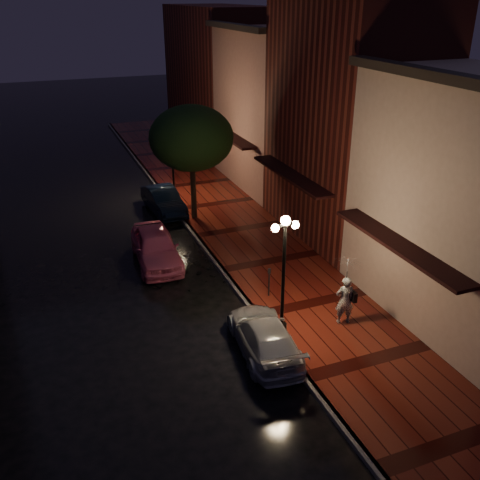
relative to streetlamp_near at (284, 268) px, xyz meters
name	(u,v)px	position (x,y,z in m)	size (l,w,h in m)	color
ground	(223,273)	(-0.35, 5.00, -2.60)	(120.00, 120.00, 0.00)	black
sidewalk	(271,262)	(1.90, 5.00, -2.53)	(4.50, 60.00, 0.15)	#44100C
curb	(223,271)	(-0.35, 5.00, -2.53)	(0.25, 60.00, 0.15)	#595451
storefront_near	(475,205)	(6.65, -1.00, 1.65)	(5.00, 8.00, 8.50)	gray
storefront_mid	(350,120)	(6.65, 7.00, 2.90)	(5.00, 8.00, 11.00)	#511914
storefront_far	(276,110)	(6.65, 15.00, 1.90)	(5.00, 8.00, 9.00)	#8C5951
storefront_extra	(219,78)	(6.65, 25.00, 2.40)	(5.00, 12.00, 10.00)	#511914
streetlamp_near	(284,268)	(0.00, 0.00, 0.00)	(0.96, 0.36, 4.31)	black
streetlamp_far	(172,157)	(0.00, 14.00, 0.00)	(0.96, 0.36, 4.31)	black
street_tree	(192,140)	(0.26, 10.99, 1.64)	(4.16, 4.16, 5.80)	black
pink_car	(156,247)	(-2.73, 6.95, -1.83)	(1.81, 4.50, 1.53)	#C55171
navy_car	(164,200)	(-0.95, 12.66, -1.93)	(1.42, 4.06, 1.34)	black
silver_car	(264,336)	(-0.95, -0.67, -1.99)	(1.72, 4.23, 1.23)	#A3A4AB
woman_with_umbrella	(347,281)	(2.27, -0.31, -0.77)	(1.05, 1.07, 2.54)	white
parking_meter	(269,279)	(0.58, 2.34, -1.74)	(0.13, 0.11, 1.17)	black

